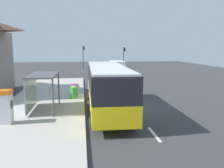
{
  "coord_description": "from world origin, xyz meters",
  "views": [
    {
      "loc": [
        -3.42,
        -17.95,
        4.5
      ],
      "look_at": [
        -1.0,
        2.01,
        1.5
      ],
      "focal_mm": 39.5,
      "sensor_mm": 36.0,
      "label": 1
    }
  ],
  "objects": [
    {
      "name": "recycling_bin_red",
      "position": [
        -4.2,
        4.99,
        0.66
      ],
      "size": [
        0.52,
        0.52,
        0.95
      ],
      "primitive_type": "cylinder",
      "color": "red",
      "rests_on": "sidewalk_platform"
    },
    {
      "name": "bus",
      "position": [
        -1.71,
        -0.97,
        1.84
      ],
      "size": [
        2.65,
        11.04,
        3.21
      ],
      "color": "yellow",
      "rests_on": "ground"
    },
    {
      "name": "ground_plane",
      "position": [
        0.0,
        14.0,
        -0.02
      ],
      "size": [
        56.0,
        92.0,
        0.04
      ],
      "primitive_type": "cube",
      "color": "#38383A"
    },
    {
      "name": "sidewalk_platform",
      "position": [
        -6.4,
        2.0,
        0.09
      ],
      "size": [
        6.2,
        30.0,
        0.18
      ],
      "primitive_type": "cube",
      "color": "#ADAAA3",
      "rests_on": "ground"
    },
    {
      "name": "lane_stripe_seg_0",
      "position": [
        0.25,
        -6.0,
        0.01
      ],
      "size": [
        0.16,
        2.2,
        0.01
      ],
      "primitive_type": "cube",
      "color": "silver",
      "rests_on": "ground"
    },
    {
      "name": "traffic_light_far_side",
      "position": [
        -3.1,
        34.94,
        3.22
      ],
      "size": [
        0.49,
        0.28,
        4.82
      ],
      "color": "#2D2D2D",
      "rests_on": "ground"
    },
    {
      "name": "sedan_near",
      "position": [
        2.3,
        30.18,
        0.79
      ],
      "size": [
        1.94,
        4.45,
        1.52
      ],
      "color": "navy",
      "rests_on": "ground"
    },
    {
      "name": "lane_stripe_seg_6",
      "position": [
        0.25,
        24.0,
        0.01
      ],
      "size": [
        0.16,
        2.2,
        0.01
      ],
      "primitive_type": "cube",
      "color": "silver",
      "rests_on": "ground"
    },
    {
      "name": "lane_stripe_seg_3",
      "position": [
        0.25,
        9.0,
        0.01
      ],
      "size": [
        0.16,
        2.2,
        0.01
      ],
      "primitive_type": "cube",
      "color": "silver",
      "rests_on": "ground"
    },
    {
      "name": "traffic_light_near_side",
      "position": [
        5.5,
        34.14,
        3.05
      ],
      "size": [
        0.49,
        0.28,
        4.56
      ],
      "color": "#2D2D2D",
      "rests_on": "ground"
    },
    {
      "name": "bus_shelter",
      "position": [
        -6.41,
        -0.76,
        2.1
      ],
      "size": [
        1.8,
        4.0,
        2.5
      ],
      "color": "#4C4C51",
      "rests_on": "sidewalk_platform"
    },
    {
      "name": "lane_stripe_seg_2",
      "position": [
        0.25,
        4.0,
        0.01
      ],
      "size": [
        0.16,
        2.2,
        0.01
      ],
      "primitive_type": "cube",
      "color": "silver",
      "rests_on": "ground"
    },
    {
      "name": "recycling_bin_blue",
      "position": [
        -4.2,
        4.29,
        0.66
      ],
      "size": [
        0.52,
        0.52,
        0.95
      ],
      "primitive_type": "cylinder",
      "color": "blue",
      "rests_on": "sidewalk_platform"
    },
    {
      "name": "lane_stripe_seg_5",
      "position": [
        0.25,
        19.0,
        0.01
      ],
      "size": [
        0.16,
        2.2,
        0.01
      ],
      "primitive_type": "cube",
      "color": "silver",
      "rests_on": "ground"
    },
    {
      "name": "recycling_bin_green",
      "position": [
        -4.2,
        2.89,
        0.66
      ],
      "size": [
        0.52,
        0.52,
        0.95
      ],
      "primitive_type": "cylinder",
      "color": "green",
      "rests_on": "sidewalk_platform"
    },
    {
      "name": "lane_stripe_seg_7",
      "position": [
        0.25,
        29.0,
        0.01
      ],
      "size": [
        0.16,
        2.2,
        0.01
      ],
      "primitive_type": "cube",
      "color": "silver",
      "rests_on": "ground"
    },
    {
      "name": "white_van",
      "position": [
        2.2,
        21.62,
        1.34
      ],
      "size": [
        2.14,
        5.25,
        2.3
      ],
      "color": "white",
      "rests_on": "ground"
    },
    {
      "name": "lane_stripe_seg_4",
      "position": [
        0.25,
        14.0,
        0.01
      ],
      "size": [
        0.16,
        2.2,
        0.01
      ],
      "primitive_type": "cube",
      "color": "silver",
      "rests_on": "ground"
    },
    {
      "name": "lane_stripe_seg_1",
      "position": [
        0.25,
        -1.0,
        0.01
      ],
      "size": [
        0.16,
        2.2,
        0.01
      ],
      "primitive_type": "cube",
      "color": "silver",
      "rests_on": "ground"
    },
    {
      "name": "recycling_bin_yellow",
      "position": [
        -4.2,
        3.59,
        0.66
      ],
      "size": [
        0.52,
        0.52,
        0.95
      ],
      "primitive_type": "cylinder",
      "color": "yellow",
      "rests_on": "sidewalk_platform"
    },
    {
      "name": "ticket_machine",
      "position": [
        -7.75,
        -3.68,
        1.17
      ],
      "size": [
        0.66,
        0.76,
        1.94
      ],
      "color": "silver",
      "rests_on": "sidewalk_platform"
    }
  ]
}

